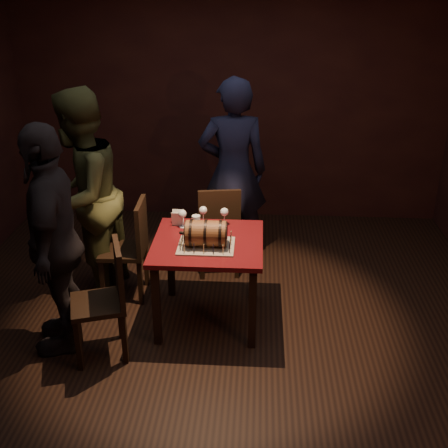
% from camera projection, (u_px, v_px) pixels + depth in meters
% --- Properties ---
extents(room_shell, '(5.04, 5.04, 2.80)m').
position_uv_depth(room_shell, '(213.00, 172.00, 4.20)').
color(room_shell, black).
rests_on(room_shell, ground).
extents(pub_table, '(0.90, 0.90, 0.75)m').
position_uv_depth(pub_table, '(208.00, 253.00, 4.64)').
color(pub_table, '#470B10').
rests_on(pub_table, ground).
extents(cake_board, '(0.45, 0.35, 0.01)m').
position_uv_depth(cake_board, '(206.00, 246.00, 4.50)').
color(cake_board, gray).
rests_on(cake_board, pub_table).
extents(barrel_cake, '(0.38, 0.23, 0.23)m').
position_uv_depth(barrel_cake, '(206.00, 233.00, 4.46)').
color(barrel_cake, brown).
rests_on(barrel_cake, cake_board).
extents(birthday_candles, '(0.40, 0.30, 0.09)m').
position_uv_depth(birthday_candles, '(206.00, 241.00, 4.48)').
color(birthday_candles, '#DBCB83').
rests_on(birthday_candles, cake_board).
extents(wine_glass_left, '(0.07, 0.07, 0.16)m').
position_uv_depth(wine_glass_left, '(182.00, 215.00, 4.80)').
color(wine_glass_left, silver).
rests_on(wine_glass_left, pub_table).
extents(wine_glass_mid, '(0.07, 0.07, 0.16)m').
position_uv_depth(wine_glass_mid, '(203.00, 211.00, 4.88)').
color(wine_glass_mid, silver).
rests_on(wine_glass_mid, pub_table).
extents(wine_glass_right, '(0.07, 0.07, 0.16)m').
position_uv_depth(wine_glass_right, '(224.00, 213.00, 4.84)').
color(wine_glass_right, silver).
rests_on(wine_glass_right, pub_table).
extents(pint_of_ale, '(0.07, 0.07, 0.15)m').
position_uv_depth(pint_of_ale, '(196.00, 224.00, 4.73)').
color(pint_of_ale, silver).
rests_on(pint_of_ale, pub_table).
extents(menu_card, '(0.10, 0.05, 0.13)m').
position_uv_depth(menu_card, '(178.00, 218.00, 4.86)').
color(menu_card, white).
rests_on(menu_card, pub_table).
extents(chair_back, '(0.45, 0.45, 0.93)m').
position_uv_depth(chair_back, '(219.00, 226.00, 5.42)').
color(chair_back, black).
rests_on(chair_back, ground).
extents(chair_left_rear, '(0.41, 0.41, 0.93)m').
position_uv_depth(chair_left_rear, '(132.00, 244.00, 5.07)').
color(chair_left_rear, black).
rests_on(chair_left_rear, ground).
extents(chair_left_front, '(0.51, 0.51, 0.93)m').
position_uv_depth(chair_left_front, '(108.00, 294.00, 4.27)').
color(chair_left_front, black).
rests_on(chair_left_front, ground).
extents(person_back, '(0.73, 0.52, 1.89)m').
position_uv_depth(person_back, '(233.00, 172.00, 5.61)').
color(person_back, black).
rests_on(person_back, ground).
extents(person_left_rear, '(0.92, 1.07, 1.91)m').
position_uv_depth(person_left_rear, '(82.00, 197.00, 4.95)').
color(person_left_rear, '#3E3E1F').
rests_on(person_left_rear, ground).
extents(person_left_front, '(0.63, 1.13, 1.83)m').
position_uv_depth(person_left_front, '(54.00, 240.00, 4.24)').
color(person_left_front, black).
rests_on(person_left_front, ground).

